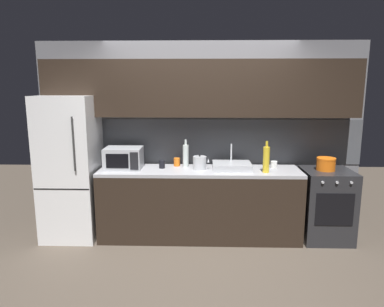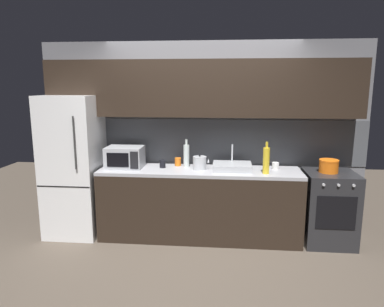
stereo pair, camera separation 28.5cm
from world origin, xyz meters
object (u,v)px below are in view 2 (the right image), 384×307
refrigerator (74,166)px  microwave (125,157)px  cooking_pot (329,166)px  oven_range (328,208)px  mug_orange (178,162)px  wine_bottle_yellow (266,160)px  kettle (200,163)px  mug_white (275,166)px  wine_bottle_clear (186,155)px  mug_dark (163,164)px

refrigerator → microwave: size_ratio=3.95×
cooking_pot → refrigerator: bearing=-180.0°
oven_range → microwave: microwave is taller
mug_orange → wine_bottle_yellow: bearing=-16.0°
oven_range → kettle: 1.68m
oven_range → mug_white: 0.83m
kettle → mug_orange: kettle is taller
wine_bottle_yellow → wine_bottle_clear: wine_bottle_yellow is taller
wine_bottle_clear → mug_white: bearing=-0.8°
mug_orange → cooking_pot: bearing=-5.7°
oven_range → kettle: kettle is taller
wine_bottle_yellow → mug_dark: bearing=171.8°
mug_dark → mug_orange: 0.22m
mug_orange → mug_white: (1.25, -0.07, -0.01)m
microwave → cooking_pot: (2.53, -0.02, -0.06)m
oven_range → wine_bottle_yellow: bearing=-170.8°
oven_range → mug_orange: (-1.90, 0.19, 0.50)m
mug_dark → kettle: bearing=-5.1°
wine_bottle_clear → mug_dark: (-0.30, -0.08, -0.10)m
wine_bottle_clear → oven_range: bearing=-4.2°
oven_range → mug_white: size_ratio=10.44×
oven_range → mug_white: mug_white is taller
refrigerator → microwave: (0.68, 0.02, 0.13)m
mug_dark → wine_bottle_yellow: bearing=-8.2°
wine_bottle_yellow → wine_bottle_clear: bearing=165.2°
microwave → mug_dark: bearing=4.4°
oven_range → wine_bottle_yellow: size_ratio=2.34×
wine_bottle_clear → microwave: bearing=-171.8°
mug_orange → kettle: bearing=-29.7°
refrigerator → wine_bottle_clear: size_ratio=5.07×
wine_bottle_clear → cooking_pot: size_ratio=1.56×
kettle → wine_bottle_yellow: size_ratio=0.53×
oven_range → microwave: 2.63m
mug_orange → microwave: bearing=-165.9°
cooking_pot → oven_range: bearing=-2.3°
microwave → kettle: microwave is taller
mug_white → mug_orange: bearing=176.8°
microwave → kettle: (0.97, -0.01, -0.05)m
refrigerator → microwave: refrigerator is taller
kettle → cooking_pot: size_ratio=0.89×
wine_bottle_yellow → mug_orange: wine_bottle_yellow is taller
mug_orange → refrigerator: bearing=-172.1°
microwave → cooking_pot: size_ratio=2.01×
wine_bottle_yellow → oven_range: bearing=9.2°
wine_bottle_clear → mug_white: 1.14m
oven_range → microwave: size_ratio=1.96×
microwave → wine_bottle_yellow: bearing=-4.8°
mug_orange → mug_white: bearing=-3.2°
oven_range → mug_orange: 1.97m
oven_range → cooking_pot: (-0.03, 0.00, 0.53)m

